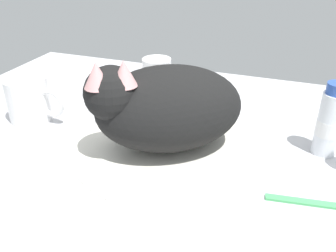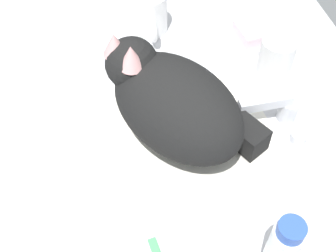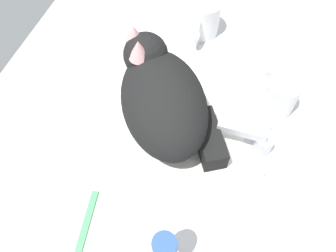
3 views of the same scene
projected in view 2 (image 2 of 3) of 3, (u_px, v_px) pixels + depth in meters
ground_plane at (176, 142)px, 78.42cm from camera, size 110.00×82.50×3.00cm
sink_basin at (176, 136)px, 77.00cm from camera, size 34.03×34.03×0.65cm
faucet at (281, 108)px, 77.69cm from camera, size 13.70×11.38×6.25cm
cat at (173, 102)px, 71.40cm from camera, size 29.73×27.95×17.04cm
coffee_mug at (148, 13)px, 92.36cm from camera, size 12.52×8.34×8.89cm
rinse_cup at (276, 58)px, 83.77cm from camera, size 6.64×6.64×8.51cm
soap_dish at (248, 41)px, 92.65cm from camera, size 9.00×6.40×1.20cm
soap_bar at (249, 33)px, 91.10cm from camera, size 7.61×5.48×2.78cm
toothpaste_bottle at (281, 250)px, 57.80cm from camera, size 4.26×4.26×12.93cm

